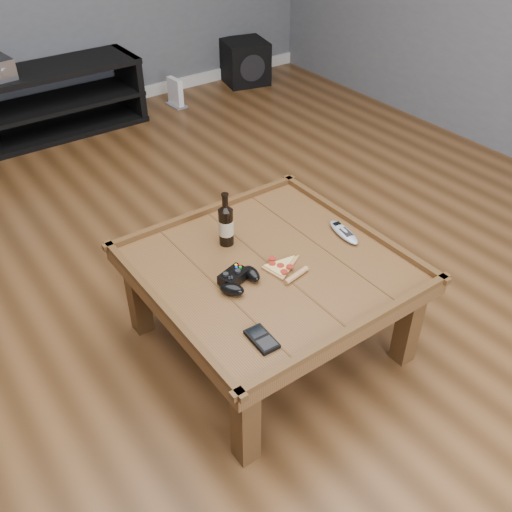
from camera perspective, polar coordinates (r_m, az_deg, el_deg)
ground at (r=2.63m, az=1.26°, el=-8.59°), size 6.00×6.00×0.00m
baseboard at (r=4.94m, az=-20.59°, el=12.90°), size 5.00×0.02×0.10m
coffee_table at (r=2.37m, az=1.39°, el=-1.94°), size 1.03×1.03×0.48m
media_console at (r=4.65m, az=-20.14°, el=14.21°), size 1.40×0.45×0.50m
beer_bottle at (r=2.40m, az=-3.02°, el=3.22°), size 0.06×0.06×0.25m
game_controller at (r=2.21m, az=-1.77°, el=-2.33°), size 0.20×0.16×0.05m
pizza_slice at (r=2.30m, az=2.69°, el=-1.24°), size 0.18×0.25×0.02m
smartphone at (r=2.00m, az=0.58°, el=-8.30°), size 0.08×0.13×0.02m
remote_control at (r=2.52m, az=8.76°, el=2.36°), size 0.09×0.21×0.03m
subwoofer at (r=5.45m, az=-1.12°, el=18.84°), size 0.45×0.45×0.37m
game_console at (r=4.98m, az=-8.06°, el=15.77°), size 0.12×0.19×0.23m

